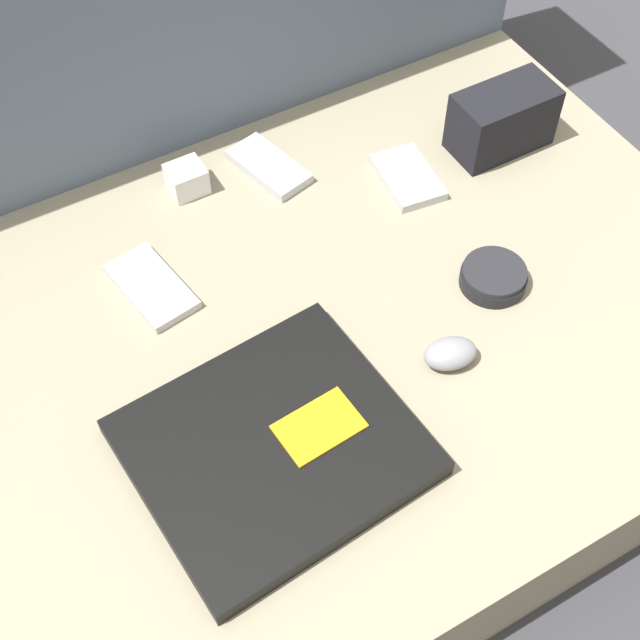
# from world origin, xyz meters

# --- Properties ---
(ground_plane) EXTENTS (8.00, 8.00, 0.00)m
(ground_plane) POSITION_xyz_m (0.00, 0.00, 0.00)
(ground_plane) COLOR #38383D
(couch_seat) EXTENTS (1.09, 0.74, 0.15)m
(couch_seat) POSITION_xyz_m (0.00, 0.00, 0.07)
(couch_seat) COLOR gray
(couch_seat) RESTS_ON ground_plane
(couch_backrest) EXTENTS (1.09, 0.20, 0.58)m
(couch_backrest) POSITION_xyz_m (0.00, 0.47, 0.29)
(couch_backrest) COLOR slate
(couch_backrest) RESTS_ON ground_plane
(laptop) EXTENTS (0.31, 0.28, 0.03)m
(laptop) POSITION_xyz_m (-0.13, -0.12, 0.16)
(laptop) COLOR black
(laptop) RESTS_ON couch_seat
(computer_mouse) EXTENTS (0.07, 0.06, 0.03)m
(computer_mouse) POSITION_xyz_m (0.11, -0.11, 0.16)
(computer_mouse) COLOR gray
(computer_mouse) RESTS_ON couch_seat
(speaker_puck) EXTENTS (0.08, 0.08, 0.03)m
(speaker_puck) POSITION_xyz_m (0.22, -0.04, 0.16)
(speaker_puck) COLOR black
(speaker_puck) RESTS_ON couch_seat
(phone_silver) EXTENTS (0.08, 0.13, 0.01)m
(phone_silver) POSITION_xyz_m (0.07, 0.27, 0.16)
(phone_silver) COLOR #B7B7BC
(phone_silver) RESTS_ON couch_seat
(phone_black) EXTENTS (0.08, 0.13, 0.01)m
(phone_black) POSITION_xyz_m (-0.15, 0.16, 0.15)
(phone_black) COLOR #B7B7BC
(phone_black) RESTS_ON couch_seat
(phone_small) EXTENTS (0.08, 0.12, 0.01)m
(phone_small) POSITION_xyz_m (0.23, 0.16, 0.15)
(phone_small) COLOR #B7B7BC
(phone_small) RESTS_ON couch_seat
(camera_pouch) EXTENTS (0.14, 0.07, 0.09)m
(camera_pouch) POSITION_xyz_m (0.38, 0.16, 0.19)
(camera_pouch) COLOR black
(camera_pouch) RESTS_ON couch_seat
(charger_brick) EXTENTS (0.05, 0.04, 0.04)m
(charger_brick) POSITION_xyz_m (-0.04, 0.29, 0.17)
(charger_brick) COLOR silver
(charger_brick) RESTS_ON couch_seat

